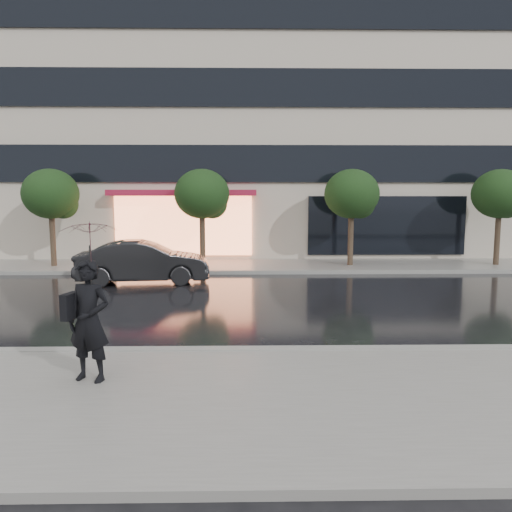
{
  "coord_description": "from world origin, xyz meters",
  "views": [
    {
      "loc": [
        -1.19,
        -10.06,
        3.01
      ],
      "look_at": [
        -0.97,
        2.78,
        1.4
      ],
      "focal_mm": 35.0,
      "sensor_mm": 36.0,
      "label": 1
    }
  ],
  "objects": [
    {
      "name": "ground",
      "position": [
        0.0,
        0.0,
        0.0
      ],
      "size": [
        120.0,
        120.0,
        0.0
      ],
      "primitive_type": "plane",
      "color": "black",
      "rests_on": "ground"
    },
    {
      "name": "sidewalk_near",
      "position": [
        0.0,
        -3.25,
        0.06
      ],
      "size": [
        60.0,
        4.5,
        0.12
      ],
      "primitive_type": "cube",
      "color": "slate",
      "rests_on": "ground"
    },
    {
      "name": "sidewalk_far",
      "position": [
        0.0,
        10.25,
        0.06
      ],
      "size": [
        60.0,
        3.5,
        0.12
      ],
      "primitive_type": "cube",
      "color": "slate",
      "rests_on": "ground"
    },
    {
      "name": "curb_near",
      "position": [
        0.0,
        -1.0,
        0.07
      ],
      "size": [
        60.0,
        0.25,
        0.14
      ],
      "primitive_type": "cube",
      "color": "gray",
      "rests_on": "ground"
    },
    {
      "name": "curb_far",
      "position": [
        0.0,
        8.5,
        0.07
      ],
      "size": [
        60.0,
        0.25,
        0.14
      ],
      "primitive_type": "cube",
      "color": "gray",
      "rests_on": "ground"
    },
    {
      "name": "office_building",
      "position": [
        -0.0,
        17.97,
        9.0
      ],
      "size": [
        30.0,
        12.76,
        18.0
      ],
      "color": "#B7AC9B",
      "rests_on": "ground"
    },
    {
      "name": "tree_far_west",
      "position": [
        -8.94,
        10.03,
        2.92
      ],
      "size": [
        2.2,
        2.2,
        3.99
      ],
      "color": "#33261C",
      "rests_on": "ground"
    },
    {
      "name": "tree_mid_west",
      "position": [
        -2.94,
        10.03,
        2.92
      ],
      "size": [
        2.2,
        2.2,
        3.99
      ],
      "color": "#33261C",
      "rests_on": "ground"
    },
    {
      "name": "tree_mid_east",
      "position": [
        3.06,
        10.03,
        2.92
      ],
      "size": [
        2.2,
        2.2,
        3.99
      ],
      "color": "#33261C",
      "rests_on": "ground"
    },
    {
      "name": "tree_far_east",
      "position": [
        9.06,
        10.03,
        2.92
      ],
      "size": [
        2.2,
        2.2,
        3.99
      ],
      "color": "#33261C",
      "rests_on": "ground"
    },
    {
      "name": "parked_car",
      "position": [
        -4.69,
        6.62,
        0.72
      ],
      "size": [
        4.51,
        1.96,
        1.44
      ],
      "primitive_type": "imported",
      "rotation": [
        0.0,
        0.0,
        1.67
      ],
      "color": "black",
      "rests_on": "ground"
    },
    {
      "name": "pedestrian_with_umbrella",
      "position": [
        -3.6,
        -2.54,
        1.63
      ],
      "size": [
        1.05,
        1.06,
        2.49
      ],
      "rotation": [
        0.0,
        0.0,
        -0.27
      ],
      "color": "black",
      "rests_on": "sidewalk_near"
    }
  ]
}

